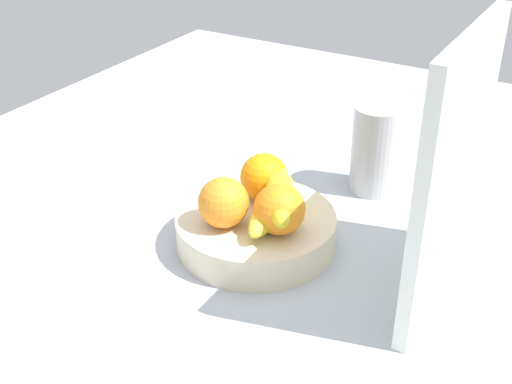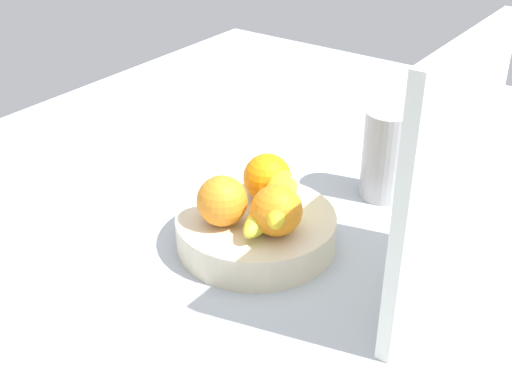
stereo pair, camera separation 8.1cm
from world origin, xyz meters
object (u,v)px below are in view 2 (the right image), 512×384
object	(u,v)px
fruit_bowl	(256,230)
cutting_board	(448,182)
orange_front_right	(277,210)
thermos_tumbler	(386,155)
banana_bunch	(275,201)
orange_front_left	(222,201)
orange_center	(268,178)

from	to	relation	value
fruit_bowl	cutting_board	bearing A→B (deg)	95.93
orange_front_right	thermos_tumbler	bearing A→B (deg)	171.87
fruit_bowl	banana_bunch	distance (cm)	6.34
orange_front_left	orange_center	distance (cm)	9.52
orange_front_left	banana_bunch	distance (cm)	7.64
orange_front_left	orange_center	xyz separation A→B (cm)	(-9.41, 1.41, 0.00)
fruit_bowl	orange_front_left	world-z (taller)	orange_front_left
fruit_bowl	orange_front_right	xyz separation A→B (cm)	(1.99, 4.93, 6.17)
fruit_bowl	cutting_board	xyz separation A→B (cm)	(-2.74, 26.38, 15.48)
orange_front_right	thermos_tumbler	distance (cm)	26.83
fruit_bowl	thermos_tumbler	size ratio (longest dim) A/B	1.56
fruit_bowl	cutting_board	size ratio (longest dim) A/B	0.66
fruit_bowl	orange_center	distance (cm)	8.08
cutting_board	orange_front_left	bearing A→B (deg)	-76.00
fruit_bowl	thermos_tumbler	xyz separation A→B (cm)	(-24.55, 8.72, 5.07)
cutting_board	banana_bunch	bearing A→B (deg)	-84.99
orange_front_left	thermos_tumbler	world-z (taller)	thermos_tumbler
cutting_board	fruit_bowl	bearing A→B (deg)	-83.80
thermos_tumbler	orange_center	bearing A→B (deg)	-27.32
orange_front_left	orange_center	world-z (taller)	same
orange_front_right	fruit_bowl	bearing A→B (deg)	-111.99
orange_front_left	thermos_tumbler	size ratio (longest dim) A/B	0.48
orange_front_right	cutting_board	distance (cm)	23.86
orange_center	cutting_board	size ratio (longest dim) A/B	0.20
orange_front_left	cutting_board	xyz separation A→B (cm)	(-7.12, 29.16, 9.30)
orange_front_right	orange_center	distance (cm)	9.43
orange_front_left	cutting_board	distance (cm)	31.42
fruit_bowl	orange_front_left	distance (cm)	8.06
orange_front_right	cutting_board	bearing A→B (deg)	102.43
orange_center	thermos_tumbler	bearing A→B (deg)	152.68
orange_center	cutting_board	world-z (taller)	cutting_board
orange_front_right	orange_center	size ratio (longest dim) A/B	1.00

